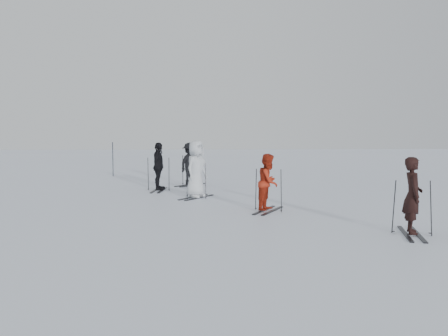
# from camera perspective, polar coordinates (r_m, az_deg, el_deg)

# --- Properties ---
(ground) EXTENTS (120.00, 120.00, 0.00)m
(ground) POSITION_cam_1_polar(r_m,az_deg,el_deg) (13.18, 0.35, -4.65)
(ground) COLOR silver
(ground) RESTS_ON ground
(skier_near_dark) EXTENTS (0.53, 0.66, 1.56)m
(skier_near_dark) POSITION_cam_1_polar(r_m,az_deg,el_deg) (9.68, 23.41, -3.46)
(skier_near_dark) COLOR black
(skier_near_dark) RESTS_ON ground
(skier_red) EXTENTS (0.87, 0.93, 1.52)m
(skier_red) POSITION_cam_1_polar(r_m,az_deg,el_deg) (11.80, 5.83, -1.96)
(skier_red) COLOR #A02512
(skier_red) RESTS_ON ground
(skier_grey) EXTENTS (1.01, 1.08, 1.85)m
(skier_grey) POSITION_cam_1_polar(r_m,az_deg,el_deg) (14.35, -3.65, -0.22)
(skier_grey) COLOR silver
(skier_grey) RESTS_ON ground
(skier_uphill_left) EXTENTS (0.54, 1.08, 1.77)m
(skier_uphill_left) POSITION_cam_1_polar(r_m,az_deg,el_deg) (16.45, -8.55, 0.14)
(skier_uphill_left) COLOR black
(skier_uphill_left) RESTS_ON ground
(skier_uphill_far) EXTENTS (1.20, 1.29, 1.74)m
(skier_uphill_far) POSITION_cam_1_polar(r_m,az_deg,el_deg) (18.15, -4.44, 0.48)
(skier_uphill_far) COLOR black
(skier_uphill_far) RESTS_ON ground
(skis_near_dark) EXTENTS (1.76, 1.28, 1.15)m
(skis_near_dark) POSITION_cam_1_polar(r_m,az_deg,el_deg) (9.71, 23.38, -4.65)
(skis_near_dark) COLOR black
(skis_near_dark) RESTS_ON ground
(skis_red) EXTENTS (1.82, 1.55, 1.18)m
(skis_red) POSITION_cam_1_polar(r_m,az_deg,el_deg) (11.82, 5.83, -2.79)
(skis_red) COLOR black
(skis_red) RESTS_ON ground
(skis_grey) EXTENTS (1.85, 1.67, 1.20)m
(skis_grey) POSITION_cam_1_polar(r_m,az_deg,el_deg) (14.38, -3.65, -1.51)
(skis_grey) COLOR black
(skis_grey) RESTS_ON ground
(skis_uphill_left) EXTENTS (1.84, 1.11, 1.28)m
(skis_uphill_left) POSITION_cam_1_polar(r_m,az_deg,el_deg) (16.46, -8.54, -0.72)
(skis_uphill_left) COLOR black
(skis_uphill_left) RESTS_ON ground
(skis_uphill_far) EXTENTS (1.96, 1.80, 1.28)m
(skis_uphill_far) POSITION_cam_1_polar(r_m,az_deg,el_deg) (18.17, -4.44, -0.25)
(skis_uphill_far) COLOR black
(skis_uphill_far) RESTS_ON ground
(piste_marker) EXTENTS (0.05, 0.05, 1.75)m
(piste_marker) POSITION_cam_1_polar(r_m,az_deg,el_deg) (22.95, -14.31, 1.11)
(piste_marker) COLOR black
(piste_marker) RESTS_ON ground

